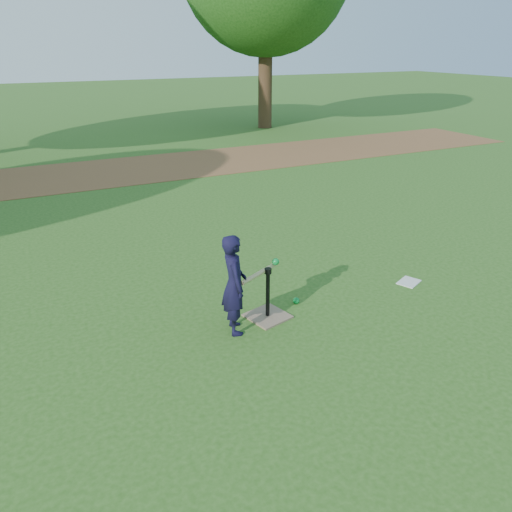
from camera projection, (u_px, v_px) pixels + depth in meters
name	position (u px, v px, depth m)	size (l,w,h in m)	color
ground	(242.00, 305.00, 6.02)	(80.00, 80.00, 0.00)	#285116
dirt_strip	(113.00, 172.00, 12.19)	(24.00, 3.00, 0.01)	brown
child	(234.00, 284.00, 5.27)	(0.41, 0.27, 1.12)	black
wiffle_ball_ground	(296.00, 301.00, 6.03)	(0.08, 0.08, 0.08)	#0B8332
clipboard	(409.00, 282.00, 6.58)	(0.30, 0.23, 0.01)	silver
batting_tee	(268.00, 308.00, 5.71)	(0.52, 0.52, 0.61)	#846A54
swing_action	(260.00, 272.00, 5.47)	(0.63, 0.32, 0.13)	tan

